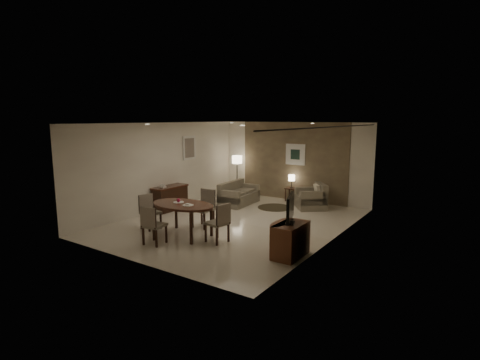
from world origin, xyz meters
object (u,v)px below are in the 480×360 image
Objects in this scene: console_desk at (170,198)px; chair_far at (203,209)px; sofa at (239,193)px; chair_near at (155,225)px; dining_table at (183,220)px; side_table at (291,194)px; floor_lamp at (237,175)px; tv_cabinet at (290,240)px; chair_left at (151,212)px; chair_right at (217,223)px; armchair at (311,196)px.

console_desk is 2.23m from chair_far.
chair_near is at bearing -176.39° from sofa.
dining_table is 4.98m from side_table.
sofa is (-0.66, 4.40, -0.08)m from chair_near.
sofa is at bearing 102.29° from dining_table.
side_table is 0.32× the size of floor_lamp.
console_desk reaches higher than tv_cabinet.
side_table is at bearing -9.42° from chair_left.
dining_table is at bearing -70.66° from floor_lamp.
tv_cabinet is 3.08m from chair_near.
chair_near is at bearing -41.35° from chair_right.
floor_lamp is at bearing 110.79° from chair_far.
chair_right is 1.99× the size of side_table.
chair_near is (-0.12, -0.81, 0.05)m from dining_table.
chair_right reaches higher than sofa.
chair_near is 1.65m from chair_far.
console_desk is 5.11m from tv_cabinet.
chair_left is at bearing -47.16° from chair_near.
chair_left is 2.06m from chair_right.
chair_near reaches higher than tv_cabinet.
floor_lamp is at bearing 14.81° from chair_left.
chair_near is at bearing -51.75° from console_desk.
chair_right is at bearing 5.26° from dining_table.
chair_right is 0.63× the size of floor_lamp.
chair_right is 3.91m from sofa.
console_desk is 4.42m from armchair.
chair_left reaches higher than side_table.
chair_left is at bearing -59.60° from console_desk.
side_table is (0.53, 4.12, -0.26)m from chair_far.
chair_right reaches higher than console_desk.
sofa is 3.36× the size of side_table.
armchair reaches higher than console_desk.
chair_right reaches higher than armchair.
sofa is (0.30, 3.62, -0.08)m from chair_left.
tv_cabinet is 3.88m from chair_left.
chair_near is at bearing -55.88° from armchair.
tv_cabinet is at bearing -45.65° from floor_lamp.
chair_right is at bearing -45.39° from armchair.
chair_far is at bearing -23.17° from console_desk.
dining_table is 4.57m from armchair.
chair_right is at bearing -176.35° from tv_cabinet.
tv_cabinet is at bearing -168.98° from chair_near.
chair_far is 0.63× the size of sofa.
tv_cabinet is at bearing -78.59° from chair_left.
chair_left reaches higher than armchair.
side_table is at bearing -104.11° from chair_near.
chair_near reaches higher than dining_table.
chair_left is (-3.87, -0.24, 0.09)m from tv_cabinet.
armchair is at bearing -177.51° from chair_right.
chair_far is at bearing -41.79° from chair_left.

